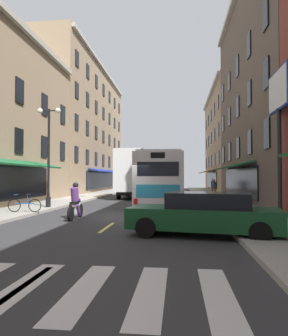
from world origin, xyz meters
name	(u,v)px	position (x,y,z in m)	size (l,w,h in m)	color
ground_plane	(123,217)	(0.00, 0.00, -0.05)	(34.80, 80.00, 0.10)	#333335
lane_centre_dashes	(122,217)	(0.00, -0.25, 0.00)	(0.14, 73.90, 0.01)	#DBCC4C
crosswalk_near	(22,287)	(0.00, -10.00, 0.00)	(7.10, 2.80, 0.01)	silver
sidewalk_left	(8,213)	(-5.90, 0.00, 0.07)	(3.00, 80.00, 0.14)	#A39E93
sidewalk_right	(248,216)	(5.90, 0.00, 0.07)	(3.00, 80.00, 0.14)	#A39E93
billboard_sign	(279,107)	(7.05, -0.99, 4.96)	(0.40, 2.55, 6.44)	black
transit_bus	(162,179)	(1.60, 6.45, 1.75)	(2.76, 12.36, 3.33)	silver
box_truck	(134,174)	(-1.36, 13.59, 2.20)	(2.51, 7.82, 4.27)	white
sedan_near	(205,214)	(3.52, -4.83, 0.71)	(5.01, 2.69, 1.39)	#144723
sedan_mid	(145,187)	(-1.21, 22.58, 0.70)	(2.07, 4.67, 1.35)	maroon
motorcycle_rider	(75,203)	(-1.94, -1.32, 0.71)	(0.62, 2.07, 1.66)	black
bicycle_mid	(25,205)	(-5.02, 0.01, 0.50)	(1.71, 0.48, 0.91)	black
pedestrian_mid	(213,187)	(5.99, 15.45, 0.98)	(0.36, 0.36, 1.64)	maroon
pedestrian_far	(214,188)	(5.94, 13.80, 0.94)	(0.36, 0.36, 1.58)	#B29947
street_lamp_twin	(49,152)	(-4.94, 2.74, 3.37)	(1.42, 0.32, 5.87)	black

